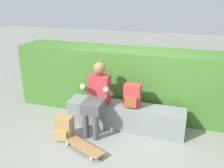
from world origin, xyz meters
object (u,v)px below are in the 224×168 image
object	(u,v)px
bench_main	(125,116)
backpack_on_bench	(132,96)
skateboard_near_person	(82,146)
person_skater	(97,96)
backpack_on_ground	(64,128)

from	to	relation	value
bench_main	backpack_on_bench	size ratio (longest dim) A/B	5.20
bench_main	skateboard_near_person	bearing A→B (deg)	-117.13
person_skater	backpack_on_ground	distance (m)	0.76
backpack_on_bench	bench_main	bearing A→B (deg)	175.75
backpack_on_bench	person_skater	bearing A→B (deg)	-161.03
skateboard_near_person	backpack_on_bench	bearing A→B (deg)	56.30
bench_main	skateboard_near_person	xyz separation A→B (m)	(-0.44, -0.86, -0.14)
backpack_on_ground	person_skater	bearing A→B (deg)	48.47
skateboard_near_person	backpack_on_ground	world-z (taller)	backpack_on_ground
skateboard_near_person	backpack_on_ground	distance (m)	0.47
skateboard_near_person	backpack_on_ground	xyz separation A→B (m)	(-0.41, 0.19, 0.12)
person_skater	backpack_on_bench	size ratio (longest dim) A/B	2.97
bench_main	person_skater	distance (m)	0.64
skateboard_near_person	backpack_on_ground	bearing A→B (deg)	154.54
bench_main	backpack_on_ground	bearing A→B (deg)	-141.93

